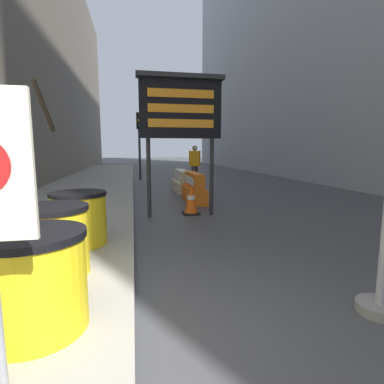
{
  "coord_description": "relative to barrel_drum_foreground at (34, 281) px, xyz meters",
  "views": [
    {
      "loc": [
        0.03,
        -2.21,
        1.63
      ],
      "look_at": [
        1.52,
        5.41,
        0.52
      ],
      "focal_mm": 28.0,
      "sensor_mm": 36.0,
      "label": 1
    }
  ],
  "objects": [
    {
      "name": "barrel_drum_back",
      "position": [
        -0.03,
        2.31,
        0.0
      ],
      "size": [
        0.86,
        0.86,
        0.84
      ],
      "color": "yellow",
      "rests_on": "sidewalk_left"
    },
    {
      "name": "ground_plane",
      "position": [
        0.8,
        -0.31,
        -0.56
      ],
      "size": [
        120.0,
        120.0,
        0.0
      ],
      "primitive_type": "plane",
      "color": "#3F3F42"
    },
    {
      "name": "bare_tree",
      "position": [
        -2.0,
        6.29,
        1.12
      ],
      "size": [
        1.43,
        1.53,
        3.3
      ],
      "color": "#4C3D2D",
      "rests_on": "sidewalk_left"
    },
    {
      "name": "traffic_light_near_curb",
      "position": [
        1.17,
        13.77,
        2.01
      ],
      "size": [
        0.28,
        0.44,
        3.53
      ],
      "color": "#2D2D30",
      "rests_on": "ground_plane"
    },
    {
      "name": "pedestrian_worker",
      "position": [
        3.58,
        10.93,
        0.51
      ],
      "size": [
        0.55,
        0.47,
        1.81
      ],
      "rotation": [
        0.0,
        0.0,
        2.68
      ],
      "color": "#333338",
      "rests_on": "ground_plane"
    },
    {
      "name": "barrel_drum_foreground",
      "position": [
        0.0,
        0.0,
        0.0
      ],
      "size": [
        0.86,
        0.86,
        0.84
      ],
      "color": "yellow",
      "rests_on": "sidewalk_left"
    },
    {
      "name": "jersey_barrier_orange_near",
      "position": [
        2.67,
        6.58,
        -0.16
      ],
      "size": [
        0.51,
        1.76,
        0.91
      ],
      "color": "orange",
      "rests_on": "ground_plane"
    },
    {
      "name": "jersey_barrier_cream",
      "position": [
        2.67,
        8.94,
        -0.19
      ],
      "size": [
        0.62,
        1.99,
        0.83
      ],
      "color": "beige",
      "rests_on": "ground_plane"
    },
    {
      "name": "traffic_cone_near",
      "position": [
        2.23,
        4.81,
        -0.2
      ],
      "size": [
        0.42,
        0.42,
        0.75
      ],
      "color": "black",
      "rests_on": "ground_plane"
    },
    {
      "name": "barrel_drum_middle",
      "position": [
        -0.14,
        1.16,
        0.0
      ],
      "size": [
        0.86,
        0.86,
        0.84
      ],
      "color": "yellow",
      "rests_on": "sidewalk_left"
    },
    {
      "name": "message_board",
      "position": [
        1.96,
        4.69,
        2.0
      ],
      "size": [
        2.06,
        0.36,
        3.36
      ],
      "color": "#28282B",
      "rests_on": "ground_plane"
    }
  ]
}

